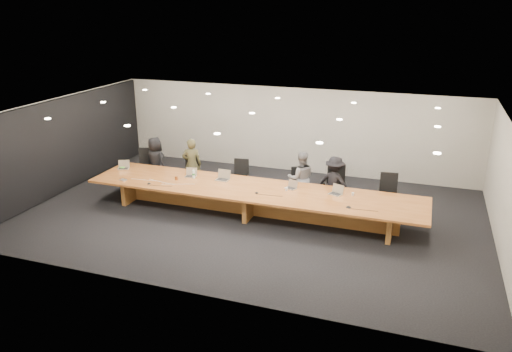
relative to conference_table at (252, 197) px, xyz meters
The scene contains 29 objects.
ground 0.52m from the conference_table, ahead, with size 12.00×12.00×0.00m, color black.
back_wall 4.10m from the conference_table, 90.00° to the left, with size 12.00×0.02×2.80m, color silver.
left_wall_panel 6.00m from the conference_table, behind, with size 0.08×7.84×2.74m, color black.
conference_table is the anchor object (origin of this frame).
chair_far_left 4.12m from the conference_table, 163.58° to the left, with size 0.58×0.58×1.14m, color black, non-canonical shape.
chair_left 2.70m from the conference_table, 153.10° to the left, with size 0.53×0.53×1.05m, color black, non-canonical shape.
chair_mid_left 1.59m from the conference_table, 122.77° to the left, with size 0.54×0.54×1.05m, color black, non-canonical shape.
chair_mid_right 1.56m from the conference_table, 52.11° to the left, with size 0.52×0.52×1.03m, color black, non-canonical shape.
chair_right 2.37m from the conference_table, 34.54° to the left, with size 0.60×0.60×1.19m, color black, non-canonical shape.
chair_far_right 3.63m from the conference_table, 20.71° to the left, with size 0.57×0.57×1.11m, color black, non-canonical shape.
person_a 3.78m from the conference_table, 161.61° to the left, with size 0.75×0.49×1.54m, color black.
person_b 2.69m from the conference_table, 152.36° to the left, with size 0.58×0.38×1.59m, color #38351E.
person_c 1.57m from the conference_table, 48.78° to the left, with size 0.74×0.58×1.53m, color slate.
person_d 2.29m from the conference_table, 30.47° to the left, with size 0.96×0.55×1.49m, color black.
laptop_a 4.17m from the conference_table, behind, with size 0.32×0.23×0.25m, color tan, non-canonical shape.
laptop_b 2.01m from the conference_table, behind, with size 0.31×0.23×0.25m, color #C6B397, non-canonical shape.
laptop_c 1.12m from the conference_table, 161.37° to the left, with size 0.36×0.26×0.28m, color #BAAA8E, non-canonical shape.
laptop_d 1.07m from the conference_table, 18.45° to the left, with size 0.29×0.21×0.23m, color #BAA58E, non-canonical shape.
laptop_e 2.20m from the conference_table, ahead, with size 0.32×0.23×0.25m, color tan, non-canonical shape.
water_bottle 1.87m from the conference_table, behind, with size 0.07×0.07×0.23m, color silver.
amber_mug 2.23m from the conference_table, behind, with size 0.08×0.08×0.10m, color brown.
paper_cup_near 0.95m from the conference_table, ahead, with size 0.07×0.07×0.08m, color silver.
paper_cup_far 2.63m from the conference_table, ahead, with size 0.06×0.06×0.08m, color silver.
notepad 4.21m from the conference_table, behind, with size 0.25×0.20×0.01m, color white.
lime_gadget 4.23m from the conference_table, behind, with size 0.14×0.08×0.02m, color #5CCB36.
av_box 3.63m from the conference_table, behind, with size 0.17×0.13×0.03m, color #B4B4B9.
mic_left 2.84m from the conference_table, 168.13° to the right, with size 0.11×0.11×0.03m, color black.
mic_center 0.43m from the conference_table, 51.73° to the right, with size 0.11×0.11×0.03m, color black.
mic_right 2.66m from the conference_table, ahead, with size 0.13×0.13×0.03m, color black.
Camera 1 is at (4.14, -11.60, 5.39)m, focal length 35.00 mm.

